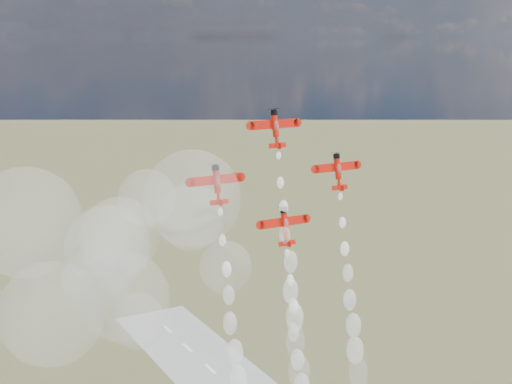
{
  "coord_description": "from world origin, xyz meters",
  "views": [
    {
      "loc": [
        -97.2,
        -118.78,
        113.36
      ],
      "look_at": [
        -25.04,
        11.78,
        80.91
      ],
      "focal_mm": 50.0,
      "sensor_mm": 36.0,
      "label": 1
    }
  ],
  "objects": [
    {
      "name": "smoke_trail_right",
      "position": [
        -3.48,
        2.32,
        36.56
      ],
      "size": [
        5.18,
        13.14,
        55.6
      ],
      "color": "white",
      "rests_on": "plane_right"
    },
    {
      "name": "plane_left",
      "position": [
        -34.32,
        11.73,
        83.69
      ],
      "size": [
        11.86,
        4.14,
        8.38
      ],
      "rotation": [
        1.37,
        0.0,
        0.0
      ],
      "color": "red",
      "rests_on": "ground"
    },
    {
      "name": "drifted_smoke_cloud",
      "position": [
        -53.6,
        21.97,
        69.07
      ],
      "size": [
        66.37,
        41.26,
        45.86
      ],
      "color": "white",
      "rests_on": "ground"
    },
    {
      "name": "smoke_trail_lead",
      "position": [
        -19.19,
        4.19,
        46.94
      ],
      "size": [
        5.18,
        13.56,
        55.41
      ],
      "color": "white",
      "rests_on": "plane_lead"
    },
    {
      "name": "plane_right",
      "position": [
        -3.75,
        11.73,
        83.69
      ],
      "size": [
        11.86,
        4.14,
        8.38
      ],
      "rotation": [
        1.37,
        0.0,
        0.0
      ],
      "color": "red",
      "rests_on": "ground"
    },
    {
      "name": "plane_slot",
      "position": [
        -19.04,
        9.55,
        73.22
      ],
      "size": [
        11.86,
        4.14,
        8.38
      ],
      "rotation": [
        1.37,
        0.0,
        0.0
      ],
      "color": "red",
      "rests_on": "ground"
    },
    {
      "name": "plane_lead",
      "position": [
        -19.04,
        13.9,
        94.17
      ],
      "size": [
        11.86,
        4.14,
        8.38
      ],
      "rotation": [
        1.37,
        0.0,
        0.0
      ],
      "color": "red",
      "rests_on": "ground"
    }
  ]
}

